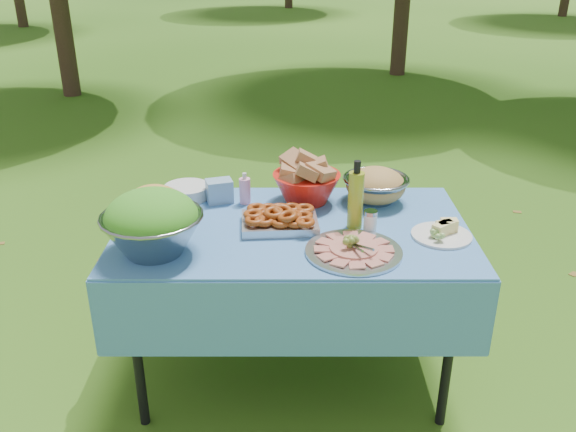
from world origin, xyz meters
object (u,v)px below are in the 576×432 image
object	(u,v)px
picnic_table	(292,304)
bread_bowl	(307,180)
oil_bottle	(356,195)
pasta_bowl_steel	(376,185)
plate_stack	(187,192)
salad_bowl	(152,223)
charcuterie_platter	(354,243)

from	to	relation	value
picnic_table	bread_bowl	distance (m)	0.56
bread_bowl	oil_bottle	bearing A→B (deg)	-54.22
pasta_bowl_steel	oil_bottle	world-z (taller)	oil_bottle
plate_stack	oil_bottle	xyz separation A→B (m)	(0.74, -0.31, 0.11)
pasta_bowl_steel	oil_bottle	distance (m)	0.31
picnic_table	salad_bowl	world-z (taller)	salad_bowl
pasta_bowl_steel	oil_bottle	bearing A→B (deg)	-113.78
oil_bottle	plate_stack	bearing A→B (deg)	157.27
plate_stack	charcuterie_platter	size ratio (longest dim) A/B	0.56
picnic_table	bread_bowl	bearing A→B (deg)	76.41
salad_bowl	pasta_bowl_steel	size ratio (longest dim) A/B	1.31
plate_stack	pasta_bowl_steel	bearing A→B (deg)	-2.46
bread_bowl	pasta_bowl_steel	size ratio (longest dim) A/B	1.05
plate_stack	charcuterie_platter	bearing A→B (deg)	-37.18
picnic_table	plate_stack	bearing A→B (deg)	147.42
salad_bowl	charcuterie_platter	distance (m)	0.76
picnic_table	oil_bottle	bearing A→B (deg)	-0.16
charcuterie_platter	oil_bottle	bearing A→B (deg)	83.67
pasta_bowl_steel	charcuterie_platter	size ratio (longest dim) A/B	0.79
pasta_bowl_steel	bread_bowl	bearing A→B (deg)	-178.78
salad_bowl	charcuterie_platter	bearing A→B (deg)	-0.38
bread_bowl	picnic_table	bearing A→B (deg)	-103.59
plate_stack	bread_bowl	xyz separation A→B (m)	(0.55, -0.04, 0.07)
picnic_table	salad_bowl	size ratio (longest dim) A/B	3.81
salad_bowl	plate_stack	distance (m)	0.55
charcuterie_platter	oil_bottle	size ratio (longest dim) A/B	1.29
picnic_table	salad_bowl	xyz separation A→B (m)	(-0.53, -0.23, 0.51)
salad_bowl	pasta_bowl_steel	bearing A→B (deg)	28.97
plate_stack	oil_bottle	bearing A→B (deg)	-22.73
picnic_table	plate_stack	size ratio (longest dim) A/B	7.02
salad_bowl	bread_bowl	bearing A→B (deg)	39.87
pasta_bowl_steel	salad_bowl	bearing A→B (deg)	-151.03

